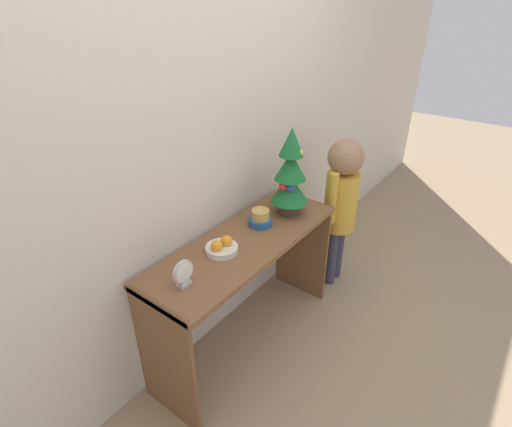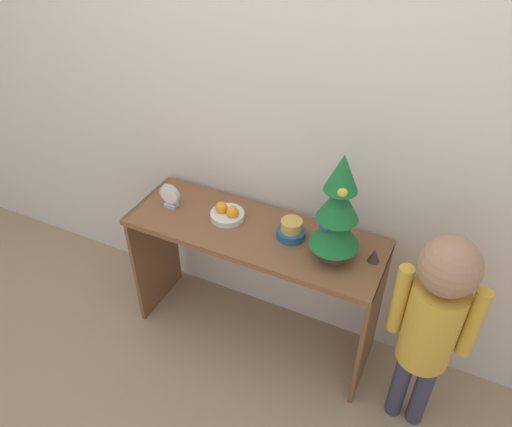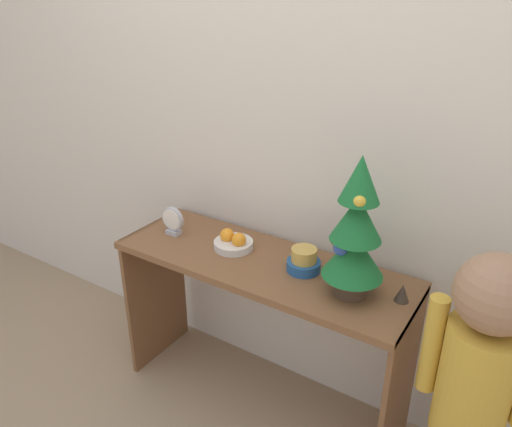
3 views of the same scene
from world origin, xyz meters
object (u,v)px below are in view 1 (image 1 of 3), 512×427
object	(u,v)px
mini_tree	(290,174)
fruit_bowl	(222,247)
desk_clock	(183,274)
child_figure	(342,195)
figurine	(296,195)
singing_bowl	(261,219)

from	to	relation	value
mini_tree	fruit_bowl	size ratio (longest dim) A/B	3.15
mini_tree	desk_clock	world-z (taller)	mini_tree
child_figure	mini_tree	bearing A→B (deg)	165.67
desk_clock	child_figure	xyz separation A→B (m)	(1.32, -0.13, -0.10)
fruit_bowl	figurine	bearing A→B (deg)	0.57
desk_clock	figurine	distance (m)	1.03
fruit_bowl	singing_bowl	xyz separation A→B (m)	(0.34, 0.00, 0.01)
desk_clock	figurine	bearing A→B (deg)	2.62
fruit_bowl	child_figure	size ratio (longest dim) A/B	0.15
fruit_bowl	figurine	size ratio (longest dim) A/B	2.52
figurine	child_figure	bearing A→B (deg)	-30.50
mini_tree	desk_clock	distance (m)	0.87
fruit_bowl	mini_tree	bearing A→B (deg)	-4.99
child_figure	singing_bowl	bearing A→B (deg)	166.09
singing_bowl	desk_clock	size ratio (longest dim) A/B	1.02
fruit_bowl	desk_clock	bearing A→B (deg)	-172.48
fruit_bowl	singing_bowl	distance (m)	0.34
mini_tree	fruit_bowl	distance (m)	0.60
desk_clock	figurine	world-z (taller)	desk_clock
desk_clock	figurine	xyz separation A→B (m)	(1.03, 0.05, -0.03)
figurine	desk_clock	bearing A→B (deg)	-177.38
singing_bowl	child_figure	xyz separation A→B (m)	(0.69, -0.17, -0.07)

